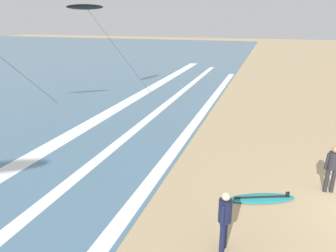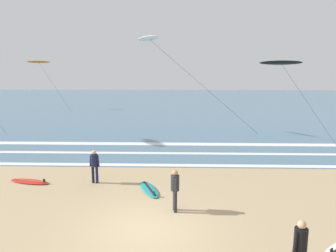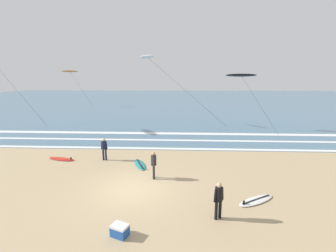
{
  "view_description": "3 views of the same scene",
  "coord_description": "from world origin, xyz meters",
  "px_view_note": "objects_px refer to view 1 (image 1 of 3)",
  "views": [
    {
      "loc": [
        -9.47,
        3.55,
        5.45
      ],
      "look_at": [
        0.12,
        6.59,
        2.01
      ],
      "focal_mm": 34.24,
      "sensor_mm": 36.0,
      "label": 1
    },
    {
      "loc": [
        1.0,
        -9.26,
        5.03
      ],
      "look_at": [
        0.59,
        4.21,
        2.76
      ],
      "focal_mm": 32.07,
      "sensor_mm": 36.0,
      "label": 2
    },
    {
      "loc": [
        2.35,
        -11.21,
        5.73
      ],
      "look_at": [
        1.48,
        7.35,
        1.87
      ],
      "focal_mm": 24.81,
      "sensor_mm": 36.0,
      "label": 3
    }
  ],
  "objects_px": {
    "surfer_foreground_main": "(225,216)",
    "kite_black_mid_center": "(86,7)",
    "surfboard_foreground_flat": "(262,198)",
    "surfer_left_far": "(332,165)"
  },
  "relations": [
    {
      "from": "surfer_foreground_main",
      "to": "kite_black_mid_center",
      "type": "relative_size",
      "value": 0.26
    },
    {
      "from": "surfboard_foreground_flat",
      "to": "surfer_left_far",
      "type": "bearing_deg",
      "value": -60.57
    },
    {
      "from": "surfer_left_far",
      "to": "surfer_foreground_main",
      "type": "height_order",
      "value": "same"
    },
    {
      "from": "surfer_left_far",
      "to": "kite_black_mid_center",
      "type": "xyz_separation_m",
      "value": [
        8.1,
        13.37,
        5.04
      ]
    },
    {
      "from": "surfer_foreground_main",
      "to": "kite_black_mid_center",
      "type": "xyz_separation_m",
      "value": [
        11.9,
        10.48,
        5.04
      ]
    },
    {
      "from": "surfer_foreground_main",
      "to": "surfboard_foreground_flat",
      "type": "bearing_deg",
      "value": -17.59
    },
    {
      "from": "kite_black_mid_center",
      "to": "surfer_left_far",
      "type": "bearing_deg",
      "value": -121.19
    },
    {
      "from": "surfer_left_far",
      "to": "surfboard_foreground_flat",
      "type": "relative_size",
      "value": 0.74
    },
    {
      "from": "surfer_foreground_main",
      "to": "surfer_left_far",
      "type": "bearing_deg",
      "value": -37.22
    },
    {
      "from": "surfer_left_far",
      "to": "surfboard_foreground_flat",
      "type": "distance_m",
      "value": 2.53
    }
  ]
}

